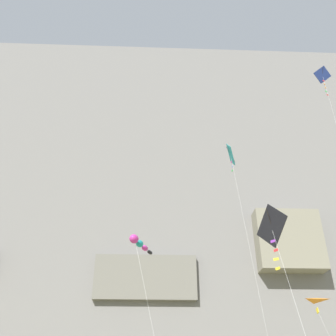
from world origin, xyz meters
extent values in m
cube|color=slate|center=(0.00, 64.06, 31.00)|extent=(180.00, 21.82, 62.00)
cube|color=slate|center=(0.00, 53.49, 17.76)|extent=(13.82, 2.53, 6.01)
cube|color=gray|center=(20.11, 51.92, 22.92)|extent=(9.21, 2.96, 8.70)
pyramid|color=orange|center=(16.31, 37.52, 10.84)|extent=(1.76, 1.18, 0.32)
cube|color=yellow|center=(16.32, 36.95, 10.71)|extent=(0.07, 0.50, 0.54)
cube|color=black|center=(7.95, 20.97, 12.58)|extent=(1.31, 2.30, 2.46)
cylinder|color=black|center=(7.95, 20.97, 12.58)|extent=(0.63, 0.74, 1.94)
cube|color=purple|center=(7.89, 20.97, 11.62)|extent=(0.22, 0.26, 0.15)
cube|color=red|center=(8.00, 20.97, 11.08)|extent=(0.19, 0.27, 0.15)
cube|color=yellow|center=(7.93, 20.97, 10.55)|extent=(0.27, 0.20, 0.15)
cube|color=yellow|center=(7.95, 20.97, 10.01)|extent=(0.19, 0.27, 0.15)
cube|color=navy|center=(18.02, 28.82, 32.51)|extent=(2.20, 0.71, 2.22)
cylinder|color=black|center=(18.02, 28.82, 32.51)|extent=(0.35, 0.54, 1.79)
cube|color=red|center=(17.99, 28.82, 31.67)|extent=(0.26, 0.13, 0.13)
cube|color=orange|center=(17.98, 28.82, 31.20)|extent=(0.21, 0.21, 0.13)
cube|color=orange|center=(17.99, 28.82, 30.73)|extent=(0.22, 0.20, 0.13)
cube|color=green|center=(17.96, 28.82, 30.26)|extent=(0.26, 0.13, 0.13)
cube|color=red|center=(18.01, 28.82, 29.79)|extent=(0.25, 0.16, 0.13)
ellipsoid|color=#CC3399|center=(-0.39, 24.90, 13.07)|extent=(0.86, 0.96, 0.63)
ellipsoid|color=teal|center=(-0.03, 25.76, 13.04)|extent=(0.76, 0.91, 0.52)
ellipsoid|color=#CC3399|center=(0.33, 26.61, 13.01)|extent=(0.65, 0.86, 0.41)
ellipsoid|color=black|center=(0.69, 27.46, 12.98)|extent=(0.55, 0.82, 0.30)
cube|color=teal|center=(8.59, 32.72, 25.01)|extent=(0.83, 2.40, 2.29)
cylinder|color=black|center=(8.59, 32.72, 25.01)|extent=(0.87, 0.18, 1.81)
cube|color=#CC3399|center=(8.59, 32.72, 24.11)|extent=(0.07, 0.29, 0.14)
cube|color=blue|center=(8.65, 32.72, 23.61)|extent=(0.06, 0.29, 0.14)
cube|color=green|center=(8.60, 32.72, 23.12)|extent=(0.11, 0.28, 0.14)
cylinder|color=silver|center=(9.25, 30.96, 12.41)|extent=(1.33, 3.54, 24.59)
camera|label=1|loc=(0.90, -0.78, 3.74)|focal=42.19mm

